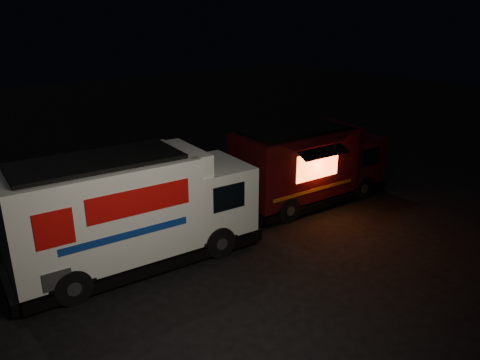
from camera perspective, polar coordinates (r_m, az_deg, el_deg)
ground at (r=14.15m, az=-2.10°, el=-9.96°), size 80.00×80.00×0.00m
white_truck at (r=13.82m, az=-12.57°, el=-3.44°), size 7.56×3.04×3.35m
red_truck at (r=18.15m, az=8.55°, el=1.97°), size 6.61×2.75×3.02m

